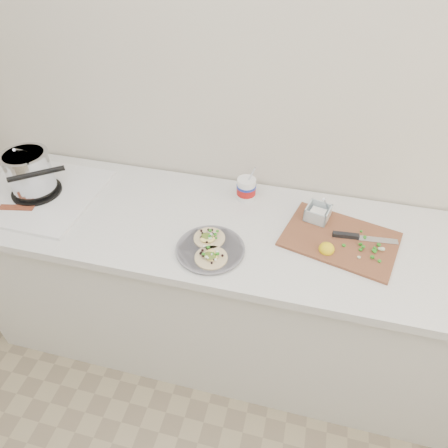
% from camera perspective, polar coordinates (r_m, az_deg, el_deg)
% --- Properties ---
extents(counter, '(2.44, 0.66, 0.90)m').
position_cam_1_polar(counter, '(2.00, 0.34, -9.59)').
color(counter, silver).
rests_on(counter, ground).
extents(stove, '(0.54, 0.50, 0.26)m').
position_cam_1_polar(stove, '(1.97, -25.68, 5.75)').
color(stove, silver).
rests_on(stove, counter).
extents(taco_plate, '(0.27, 0.27, 0.04)m').
position_cam_1_polar(taco_plate, '(1.55, -1.98, -3.38)').
color(taco_plate, slate).
rests_on(taco_plate, counter).
extents(tub, '(0.09, 0.09, 0.20)m').
position_cam_1_polar(tub, '(1.78, 3.30, 5.34)').
color(tub, white).
rests_on(tub, counter).
extents(cutboard, '(0.49, 0.40, 0.07)m').
position_cam_1_polar(cutboard, '(1.66, 16.20, -1.55)').
color(cutboard, brown).
rests_on(cutboard, counter).
extents(bacon_plate, '(0.23, 0.23, 0.02)m').
position_cam_1_polar(bacon_plate, '(1.96, -27.43, 1.85)').
color(bacon_plate, beige).
rests_on(bacon_plate, counter).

